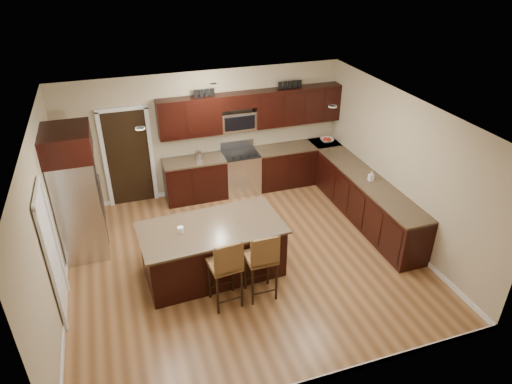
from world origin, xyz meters
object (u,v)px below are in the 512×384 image
object	(u,v)px
range	(241,172)
refrigerator	(77,192)
island	(213,251)
stool_right	(262,259)
stool_mid	(226,266)

from	to	relation	value
range	refrigerator	world-z (taller)	refrigerator
island	stool_right	world-z (taller)	stool_right
stool_right	range	bearing A→B (deg)	78.53
range	island	distance (m)	2.89
range	stool_mid	bearing A→B (deg)	-110.15
stool_mid	refrigerator	world-z (taller)	refrigerator
stool_mid	refrigerator	xyz separation A→B (m)	(-2.04, 2.20, 0.44)
range	stool_mid	distance (m)	3.68
stool_mid	refrigerator	size ratio (longest dim) A/B	0.52
island	refrigerator	world-z (taller)	refrigerator
range	stool_right	xyz separation A→B (m)	(-0.70, -3.45, 0.28)
range	island	world-z (taller)	range
island	refrigerator	size ratio (longest dim) A/B	1.02
stool_mid	stool_right	size ratio (longest dim) A/B	1.00
range	stool_mid	size ratio (longest dim) A/B	0.91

